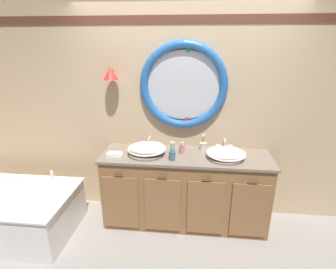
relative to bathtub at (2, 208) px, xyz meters
The scene contains 12 objects.
ground_plane 2.06m from the bathtub, ahead, with size 14.00×14.00×0.00m, color gray.
back_wall_assembly 2.38m from the bathtub, 19.55° to the left, with size 6.40×0.26×2.60m.
vanity_counter 2.11m from the bathtub, 11.25° to the left, with size 1.92×0.59×0.88m.
bathtub is the anchor object (origin of this frame).
sink_basin_left 1.79m from the bathtub, 13.33° to the left, with size 0.44×0.44×0.13m.
sink_basin_right 2.62m from the bathtub, ahead, with size 0.43×0.43×0.10m.
faucet_set_left 1.84m from the bathtub, 20.31° to the left, with size 0.24×0.14×0.15m.
faucet_set_right 2.66m from the bathtub, 13.51° to the left, with size 0.20×0.12×0.15m.
toothbrush_holder_left 2.05m from the bathtub, ahead, with size 0.08×0.08×0.22m.
toothbrush_holder_right 2.42m from the bathtub, 14.78° to the left, with size 0.08×0.08×0.20m.
soap_dispenser 2.17m from the bathtub, 12.86° to the left, with size 0.06×0.07×0.14m.
folded_hand_towel 1.44m from the bathtub, 13.08° to the left, with size 0.17×0.11×0.04m.
Camera 1 is at (0.12, -2.44, 2.10)m, focal length 27.88 mm.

